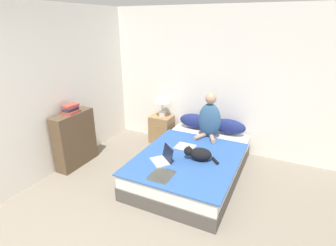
{
  "coord_description": "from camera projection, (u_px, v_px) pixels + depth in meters",
  "views": [
    {
      "loc": [
        1.24,
        -0.85,
        2.28
      ],
      "look_at": [
        -0.47,
        2.67,
        0.76
      ],
      "focal_mm": 28.0,
      "sensor_mm": 36.0,
      "label": 1
    }
  ],
  "objects": [
    {
      "name": "pillow_far",
      "position": [
        229.0,
        126.0,
        4.63
      ],
      "size": [
        0.6,
        0.23,
        0.27
      ],
      "color": "navy",
      "rests_on": "bed"
    },
    {
      "name": "person_sitting",
      "position": [
        210.0,
        119.0,
        4.44
      ],
      "size": [
        0.39,
        0.38,
        0.77
      ],
      "color": "#33567A",
      "rests_on": "bed"
    },
    {
      "name": "bed",
      "position": [
        192.0,
        164.0,
        4.1
      ],
      "size": [
        1.44,
        2.15,
        0.41
      ],
      "color": "#4C4742",
      "rests_on": "ground_plane"
    },
    {
      "name": "wall_back",
      "position": [
        216.0,
        82.0,
        4.68
      ],
      "size": [
        5.05,
        0.05,
        2.55
      ],
      "color": "white",
      "rests_on": "ground_plane"
    },
    {
      "name": "pillow_near",
      "position": [
        195.0,
        121.0,
        4.89
      ],
      "size": [
        0.6,
        0.23,
        0.27
      ],
      "color": "navy",
      "rests_on": "bed"
    },
    {
      "name": "book_stack_top",
      "position": [
        70.0,
        109.0,
        4.14
      ],
      "size": [
        0.2,
        0.25,
        0.15
      ],
      "color": "#B24238",
      "rests_on": "bookshelf"
    },
    {
      "name": "cat_tabby",
      "position": [
        199.0,
        154.0,
        3.74
      ],
      "size": [
        0.52,
        0.25,
        0.2
      ],
      "rotation": [
        0.0,
        0.0,
        -2.93
      ],
      "color": "black",
      "rests_on": "bed"
    },
    {
      "name": "bookshelf",
      "position": [
        75.0,
        139.0,
        4.33
      ],
      "size": [
        0.24,
        0.74,
        0.92
      ],
      "color": "brown",
      "rests_on": "ground_plane"
    },
    {
      "name": "table_lamp",
      "position": [
        162.0,
        99.0,
        5.0
      ],
      "size": [
        0.3,
        0.3,
        0.48
      ],
      "color": "beige",
      "rests_on": "nightstand"
    },
    {
      "name": "wall_side",
      "position": [
        50.0,
        93.0,
        3.95
      ],
      "size": [
        0.05,
        4.67,
        2.55
      ],
      "color": "white",
      "rests_on": "ground_plane"
    },
    {
      "name": "laptop_open",
      "position": [
        163.0,
        158.0,
        3.73
      ],
      "size": [
        0.38,
        0.38,
        0.22
      ],
      "rotation": [
        0.0,
        0.0,
        -0.71
      ],
      "color": "#B7B7BC",
      "rests_on": "bed"
    },
    {
      "name": "nightstand",
      "position": [
        162.0,
        129.0,
        5.23
      ],
      "size": [
        0.42,
        0.37,
        0.55
      ],
      "color": "#937047",
      "rests_on": "ground_plane"
    }
  ]
}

